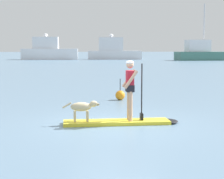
{
  "coord_description": "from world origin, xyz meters",
  "views": [
    {
      "loc": [
        -1.6,
        -10.76,
        2.2
      ],
      "look_at": [
        0.0,
        1.0,
        0.9
      ],
      "focal_mm": 60.99,
      "sensor_mm": 36.0,
      "label": 1
    }
  ],
  "objects_px": {
    "paddleboard": "(124,122)",
    "dog": "(83,107)",
    "moored_boat_port": "(200,53)",
    "marker_buoy": "(120,95)",
    "moored_boat_far_starboard": "(49,51)",
    "person_paddler": "(130,86)",
    "moored_boat_far_port": "(114,51)"
  },
  "relations": [
    {
      "from": "paddleboard",
      "to": "dog",
      "type": "xyz_separation_m",
      "value": [
        -1.21,
        0.03,
        0.45
      ]
    },
    {
      "from": "moored_boat_port",
      "to": "marker_buoy",
      "type": "distance_m",
      "value": 53.76
    },
    {
      "from": "paddleboard",
      "to": "moored_boat_far_starboard",
      "type": "relative_size",
      "value": 0.32
    },
    {
      "from": "paddleboard",
      "to": "person_paddler",
      "type": "height_order",
      "value": "person_paddler"
    },
    {
      "from": "moored_boat_far_starboard",
      "to": "moored_boat_port",
      "type": "relative_size",
      "value": 1.07
    },
    {
      "from": "moored_boat_far_port",
      "to": "moored_boat_port",
      "type": "height_order",
      "value": "moored_boat_port"
    },
    {
      "from": "person_paddler",
      "to": "moored_boat_far_port",
      "type": "distance_m",
      "value": 62.24
    },
    {
      "from": "paddleboard",
      "to": "marker_buoy",
      "type": "distance_m",
      "value": 5.08
    },
    {
      "from": "paddleboard",
      "to": "marker_buoy",
      "type": "xyz_separation_m",
      "value": [
        0.67,
        5.03,
        0.16
      ]
    },
    {
      "from": "dog",
      "to": "marker_buoy",
      "type": "bearing_deg",
      "value": 69.44
    },
    {
      "from": "moored_boat_far_port",
      "to": "moored_boat_port",
      "type": "distance_m",
      "value": 16.26
    },
    {
      "from": "moored_boat_far_starboard",
      "to": "dog",
      "type": "bearing_deg",
      "value": -87.52
    },
    {
      "from": "person_paddler",
      "to": "dog",
      "type": "distance_m",
      "value": 1.51
    },
    {
      "from": "paddleboard",
      "to": "moored_boat_far_starboard",
      "type": "distance_m",
      "value": 62.27
    },
    {
      "from": "person_paddler",
      "to": "moored_boat_far_port",
      "type": "height_order",
      "value": "moored_boat_far_port"
    },
    {
      "from": "paddleboard",
      "to": "person_paddler",
      "type": "distance_m",
      "value": 1.07
    },
    {
      "from": "paddleboard",
      "to": "dog",
      "type": "relative_size",
      "value": 3.16
    },
    {
      "from": "moored_boat_far_starboard",
      "to": "paddleboard",
      "type": "bearing_deg",
      "value": -86.41
    },
    {
      "from": "moored_boat_far_port",
      "to": "marker_buoy",
      "type": "xyz_separation_m",
      "value": [
        -7.69,
        -56.66,
        -1.36
      ]
    },
    {
      "from": "marker_buoy",
      "to": "moored_boat_port",
      "type": "bearing_deg",
      "value": 65.79
    },
    {
      "from": "dog",
      "to": "moored_boat_port",
      "type": "relative_size",
      "value": 0.11
    },
    {
      "from": "dog",
      "to": "moored_boat_far_port",
      "type": "height_order",
      "value": "moored_boat_far_port"
    },
    {
      "from": "moored_boat_port",
      "to": "dog",
      "type": "bearing_deg",
      "value": -113.88
    },
    {
      "from": "person_paddler",
      "to": "moored_boat_port",
      "type": "distance_m",
      "value": 58.57
    },
    {
      "from": "moored_boat_far_port",
      "to": "moored_boat_port",
      "type": "relative_size",
      "value": 1.06
    },
    {
      "from": "moored_boat_far_starboard",
      "to": "marker_buoy",
      "type": "xyz_separation_m",
      "value": [
        4.57,
        -57.09,
        -1.39
      ]
    },
    {
      "from": "person_paddler",
      "to": "moored_boat_far_port",
      "type": "xyz_separation_m",
      "value": [
        8.19,
        61.69,
        0.46
      ]
    },
    {
      "from": "moored_boat_far_starboard",
      "to": "moored_boat_port",
      "type": "height_order",
      "value": "moored_boat_port"
    },
    {
      "from": "dog",
      "to": "moored_boat_port",
      "type": "xyz_separation_m",
      "value": [
        23.91,
        54.03,
        0.85
      ]
    },
    {
      "from": "dog",
      "to": "marker_buoy",
      "type": "distance_m",
      "value": 5.35
    },
    {
      "from": "dog",
      "to": "moored_boat_port",
      "type": "distance_m",
      "value": 59.09
    },
    {
      "from": "moored_boat_far_starboard",
      "to": "moored_boat_far_port",
      "type": "relative_size",
      "value": 1.01
    }
  ]
}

